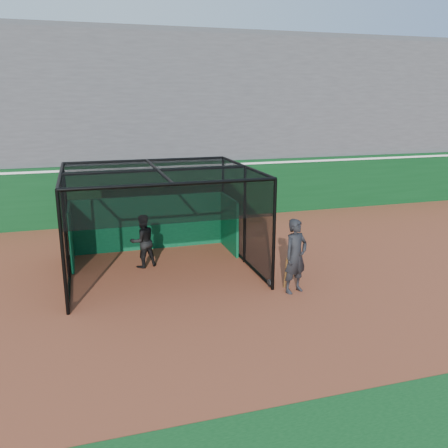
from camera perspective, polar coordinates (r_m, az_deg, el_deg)
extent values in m
plane|color=#99492C|center=(13.01, -1.10, -8.44)|extent=(120.00, 120.00, 0.00)
cube|color=#0A3A16|center=(20.64, -7.53, 3.87)|extent=(50.00, 0.45, 2.50)
cube|color=white|center=(20.46, -7.63, 6.89)|extent=(50.00, 0.50, 0.08)
cube|color=#4C4C4F|center=(24.13, -9.29, 11.67)|extent=(50.00, 7.85, 7.75)
cube|color=#4C4C4F|center=(27.68, -10.73, 21.29)|extent=(50.00, 0.30, 1.20)
cube|color=#074E2A|center=(16.73, -8.94, 0.16)|extent=(5.31, 0.10, 1.90)
cylinder|color=black|center=(12.63, -18.25, -9.44)|extent=(0.08, 0.22, 0.22)
cylinder|color=black|center=(13.51, 5.54, -7.10)|extent=(0.08, 0.22, 0.22)
cylinder|color=black|center=(16.76, -18.01, -3.37)|extent=(0.08, 0.22, 0.22)
cylinder|color=black|center=(17.44, 0.07, -1.91)|extent=(0.08, 0.22, 0.22)
imported|color=black|center=(14.99, -9.76, -2.04)|extent=(0.97, 0.85, 1.68)
imported|color=black|center=(12.96, 8.61, -3.84)|extent=(0.87, 0.71, 2.06)
cylinder|color=#593819|center=(13.06, 7.44, -5.87)|extent=(0.15, 0.37, 0.97)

